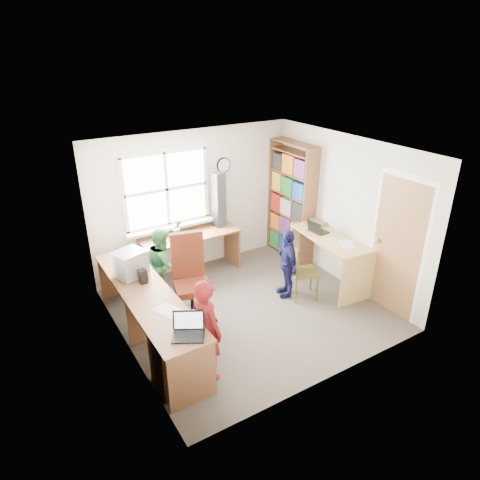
{
  "coord_description": "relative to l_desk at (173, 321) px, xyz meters",
  "views": [
    {
      "loc": [
        -2.91,
        -4.5,
        3.62
      ],
      "look_at": [
        0.0,
        0.25,
        1.05
      ],
      "focal_mm": 32.0,
      "sensor_mm": 36.0,
      "label": 1
    }
  ],
  "objects": [
    {
      "name": "laptop_left",
      "position": [
        -0.1,
        -0.69,
        0.35
      ],
      "size": [
        0.44,
        0.42,
        0.24
      ],
      "rotation": [
        0.0,
        0.0,
        -0.52
      ],
      "color": "black",
      "rests_on": "l_desk"
    },
    {
      "name": "laptop_right",
      "position": [
        2.78,
        0.55,
        0.42
      ],
      "size": [
        0.27,
        0.32,
        0.2
      ],
      "rotation": [
        0.0,
        0.0,
        1.67
      ],
      "color": "black",
      "rests_on": "right_desk"
    },
    {
      "name": "person_red",
      "position": [
        0.16,
        -0.6,
        0.19
      ],
      "size": [
        0.39,
        0.52,
        1.29
      ],
      "primitive_type": "imported",
      "rotation": [
        0.0,
        0.0,
        1.75
      ],
      "color": "maroon",
      "rests_on": "ground"
    },
    {
      "name": "person_navy",
      "position": [
        2.05,
        0.35,
        0.1
      ],
      "size": [
        0.45,
        0.7,
        1.1
      ],
      "primitive_type": "imported",
      "rotation": [
        0.0,
        0.0,
        -1.88
      ],
      "color": "#151541",
      "rests_on": "ground"
    },
    {
      "name": "cd_tower",
      "position": [
        1.66,
        1.79,
        0.76
      ],
      "size": [
        0.21,
        0.2,
        0.94
      ],
      "rotation": [
        0.0,
        0.0,
        0.16
      ],
      "color": "black",
      "rests_on": "l_desk"
    },
    {
      "name": "speaker_a",
      "position": [
        -0.14,
        0.61,
        0.39
      ],
      "size": [
        0.11,
        0.11,
        0.19
      ],
      "rotation": [
        0.0,
        0.0,
        0.09
      ],
      "color": "black",
      "rests_on": "l_desk"
    },
    {
      "name": "crt_monitor",
      "position": [
        -0.22,
        0.86,
        0.48
      ],
      "size": [
        0.46,
        0.44,
        0.37
      ],
      "rotation": [
        0.0,
        0.0,
        0.31
      ],
      "color": "#9D9CA1",
      "rests_on": "l_desk"
    },
    {
      "name": "swivel_chair",
      "position": [
        0.53,
        0.61,
        0.08
      ],
      "size": [
        0.7,
        0.7,
        1.25
      ],
      "rotation": [
        0.0,
        0.0,
        -0.24
      ],
      "color": "black",
      "rests_on": "ground"
    },
    {
      "name": "bookshelf",
      "position": [
        2.96,
        1.47,
        0.55
      ],
      "size": [
        0.3,
        1.02,
        2.1
      ],
      "color": "brown",
      "rests_on": "ground"
    },
    {
      "name": "person_green",
      "position": [
        0.39,
        1.26,
        0.13
      ],
      "size": [
        0.62,
        0.69,
        1.17
      ],
      "primitive_type": "imported",
      "rotation": [
        0.0,
        0.0,
        1.19
      ],
      "color": "#2C7032",
      "rests_on": "ground"
    },
    {
      "name": "potted_plant",
      "position": [
        0.85,
        1.75,
        0.44
      ],
      "size": [
        0.17,
        0.15,
        0.28
      ],
      "primitive_type": "imported",
      "rotation": [
        0.0,
        0.0,
        -0.15
      ],
      "color": "#296733",
      "rests_on": "l_desk"
    },
    {
      "name": "wooden_chair",
      "position": [
        2.18,
        0.19,
        0.03
      ],
      "size": [
        0.51,
        0.51,
        0.9
      ],
      "rotation": [
        0.0,
        0.0,
        -0.41
      ],
      "color": "#4C4719",
      "rests_on": "ground"
    },
    {
      "name": "paper_b",
      "position": [
        2.86,
        -0.04,
        0.37
      ],
      "size": [
        0.32,
        0.35,
        0.0
      ],
      "rotation": [
        0.0,
        0.0,
        -0.49
      ],
      "color": "silver",
      "rests_on": "right_desk"
    },
    {
      "name": "right_desk",
      "position": [
        2.88,
        0.3,
        0.15
      ],
      "size": [
        0.81,
        1.5,
        0.83
      ],
      "rotation": [
        0.0,
        0.0,
        -0.1
      ],
      "color": "tan",
      "rests_on": "ground"
    },
    {
      "name": "room",
      "position": [
        1.32,
        0.38,
        0.76
      ],
      "size": [
        3.64,
        3.44,
        2.44
      ],
      "color": "#423B34",
      "rests_on": "ground"
    },
    {
      "name": "l_desk",
      "position": [
        0.0,
        0.0,
        0.0
      ],
      "size": [
        2.38,
        2.95,
        0.75
      ],
      "color": "brown",
      "rests_on": "ground"
    },
    {
      "name": "game_box",
      "position": [
        2.92,
        0.78,
        0.4
      ],
      "size": [
        0.37,
        0.37,
        0.06
      ],
      "rotation": [
        0.0,
        0.0,
        0.21
      ],
      "color": "red",
      "rests_on": "right_desk"
    },
    {
      "name": "paper_a",
      "position": [
        -0.12,
        -0.17,
        0.3
      ],
      "size": [
        0.33,
        0.38,
        0.0
      ],
      "rotation": [
        0.0,
        0.0,
        0.39
      ],
      "color": "silver",
      "rests_on": "l_desk"
    },
    {
      "name": "speaker_b",
      "position": [
        -0.21,
        1.08,
        0.39
      ],
      "size": [
        0.11,
        0.11,
        0.19
      ],
      "rotation": [
        0.0,
        0.0,
        0.19
      ],
      "color": "black",
      "rests_on": "l_desk"
    }
  ]
}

